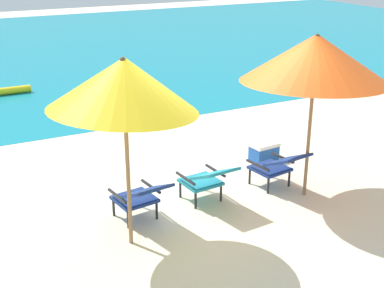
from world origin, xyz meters
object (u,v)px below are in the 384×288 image
object	(u,v)px
cooler_box	(264,151)
lounge_chair_left	(141,195)
lounge_chair_right	(278,165)
beach_umbrella_left	(124,84)
beach_umbrella_right	(315,58)
lounge_chair_center	(207,178)

from	to	relation	value
cooler_box	lounge_chair_left	bearing A→B (deg)	-158.40
lounge_chair_right	cooler_box	world-z (taller)	lounge_chair_right
beach_umbrella_left	lounge_chair_right	bearing A→B (deg)	9.93
beach_umbrella_right	cooler_box	world-z (taller)	beach_umbrella_right
cooler_box	lounge_chair_right	bearing A→B (deg)	-114.13
lounge_chair_left	beach_umbrella_left	size ratio (longest dim) A/B	0.39
beach_umbrella_left	cooler_box	world-z (taller)	beach_umbrella_left
lounge_chair_right	beach_umbrella_right	size ratio (longest dim) A/B	0.32
lounge_chair_left	lounge_chair_center	bearing A→B (deg)	4.16
beach_umbrella_left	lounge_chair_left	bearing A→B (deg)	53.50
lounge_chair_center	beach_umbrella_right	xyz separation A→B (m)	(1.45, -0.40, 1.67)
lounge_chair_center	cooler_box	size ratio (longest dim) A/B	1.84
lounge_chair_center	lounge_chair_left	bearing A→B (deg)	-175.84
lounge_chair_center	beach_umbrella_right	size ratio (longest dim) A/B	0.32
lounge_chair_left	lounge_chair_center	xyz separation A→B (m)	(1.05, 0.08, 0.00)
lounge_chair_center	cooler_box	world-z (taller)	lounge_chair_center
lounge_chair_left	beach_umbrella_left	world-z (taller)	beach_umbrella_left
beach_umbrella_right	cooler_box	xyz separation A→B (m)	(0.22, 1.40, -1.91)
beach_umbrella_right	lounge_chair_center	bearing A→B (deg)	164.46
lounge_chair_center	beach_umbrella_left	xyz separation A→B (m)	(-1.37, -0.50, 1.65)
lounge_chair_right	cooler_box	xyz separation A→B (m)	(0.47, 1.05, -0.24)
lounge_chair_left	beach_umbrella_right	size ratio (longest dim) A/B	0.32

